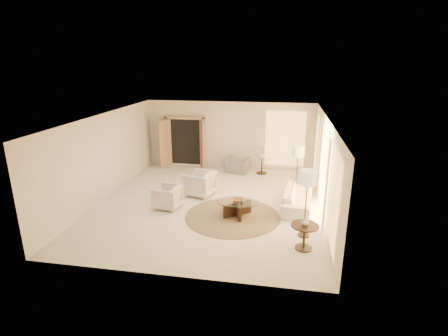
% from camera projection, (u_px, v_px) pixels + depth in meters
% --- Properties ---
extents(room, '(7.04, 8.04, 2.83)m').
position_uv_depth(room, '(209.00, 162.00, 10.86)').
color(room, silver).
rests_on(room, ground).
extents(windows_right, '(0.10, 6.40, 2.40)m').
position_uv_depth(windows_right, '(323.00, 168.00, 10.40)').
color(windows_right, '#F1B760').
rests_on(windows_right, room).
extents(window_back_corner, '(1.70, 0.10, 2.40)m').
position_uv_depth(window_back_corner, '(285.00, 139.00, 14.21)').
color(window_back_corner, '#F1B760').
rests_on(window_back_corner, room).
extents(curtains_right, '(0.06, 5.20, 2.60)m').
position_uv_depth(curtains_right, '(319.00, 161.00, 11.27)').
color(curtains_right, tan).
rests_on(curtains_right, room).
extents(french_doors, '(1.95, 0.66, 2.16)m').
position_uv_depth(french_doors, '(185.00, 142.00, 14.87)').
color(french_doors, tan).
rests_on(french_doors, room).
extents(area_rug, '(2.91, 2.91, 0.01)m').
position_uv_depth(area_rug, '(232.00, 216.00, 10.36)').
color(area_rug, '#463322').
rests_on(area_rug, room).
extents(sofa, '(1.01, 2.14, 0.61)m').
position_uv_depth(sofa, '(298.00, 199.00, 10.87)').
color(sofa, silver).
rests_on(sofa, room).
extents(armchair_left, '(1.02, 1.07, 0.91)m').
position_uv_depth(armchair_left, '(200.00, 182.00, 11.85)').
color(armchair_left, silver).
rests_on(armchair_left, room).
extents(armchair_right, '(0.81, 0.85, 0.79)m').
position_uv_depth(armchair_right, '(168.00, 196.00, 10.85)').
color(armchair_right, silver).
rests_on(armchair_right, room).
extents(accent_chair, '(1.03, 0.77, 0.81)m').
position_uv_depth(accent_chair, '(237.00, 163.00, 14.26)').
color(accent_chair, gray).
rests_on(accent_chair, room).
extents(coffee_table, '(1.54, 1.54, 0.45)m').
position_uv_depth(coffee_table, '(237.00, 207.00, 10.32)').
color(coffee_table, black).
rests_on(coffee_table, room).
extents(end_table, '(0.67, 0.67, 0.64)m').
position_uv_depth(end_table, '(304.00, 233.00, 8.48)').
color(end_table, black).
rests_on(end_table, room).
extents(side_table, '(0.55, 0.55, 0.64)m').
position_uv_depth(side_table, '(262.00, 164.00, 14.13)').
color(side_table, black).
rests_on(side_table, room).
extents(floor_lamp_near, '(0.43, 0.43, 1.75)m').
position_uv_depth(floor_lamp_near, '(298.00, 153.00, 11.51)').
color(floor_lamp_near, black).
rests_on(floor_lamp_near, room).
extents(floor_lamp_far, '(0.44, 0.44, 1.81)m').
position_uv_depth(floor_lamp_far, '(308.00, 181.00, 8.77)').
color(floor_lamp_far, black).
rests_on(floor_lamp_far, room).
extents(bowl, '(0.40, 0.40, 0.09)m').
position_uv_depth(bowl, '(237.00, 200.00, 10.26)').
color(bowl, brown).
rests_on(bowl, coffee_table).
extents(end_vase, '(0.21, 0.21, 0.18)m').
position_uv_depth(end_vase, '(305.00, 222.00, 8.39)').
color(end_vase, white).
rests_on(end_vase, end_table).
extents(side_vase, '(0.30, 0.30, 0.25)m').
position_uv_depth(side_vase, '(262.00, 155.00, 14.02)').
color(side_vase, white).
rests_on(side_vase, side_table).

